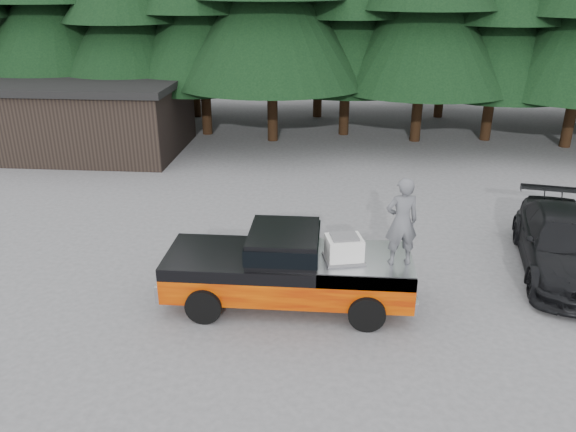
# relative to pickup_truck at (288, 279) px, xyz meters

# --- Properties ---
(ground) EXTENTS (120.00, 120.00, 0.00)m
(ground) POSITION_rel_pickup_truck_xyz_m (-1.04, 0.66, -0.67)
(ground) COLOR #535356
(ground) RESTS_ON ground
(pickup_truck) EXTENTS (6.00, 2.04, 1.33)m
(pickup_truck) POSITION_rel_pickup_truck_xyz_m (0.00, 0.00, 0.00)
(pickup_truck) COLOR #D05600
(pickup_truck) RESTS_ON ground
(truck_cab) EXTENTS (1.66, 1.90, 0.59)m
(truck_cab) POSITION_rel_pickup_truck_xyz_m (-0.10, -0.00, 0.96)
(truck_cab) COLOR black
(truck_cab) RESTS_ON pickup_truck
(air_compressor) EXTENTS (0.93, 0.83, 0.55)m
(air_compressor) POSITION_rel_pickup_truck_xyz_m (1.30, -0.21, 0.94)
(air_compressor) COLOR silver
(air_compressor) RESTS_ON pickup_truck
(man_on_bed) EXTENTS (0.83, 0.64, 2.05)m
(man_on_bed) POSITION_rel_pickup_truck_xyz_m (2.55, -0.24, 1.69)
(man_on_bed) COLOR #4F5156
(man_on_bed) RESTS_ON pickup_truck
(parked_car) EXTENTS (3.12, 5.75, 1.58)m
(parked_car) POSITION_rel_pickup_truck_xyz_m (7.24, 2.26, 0.13)
(parked_car) COLOR black
(parked_car) RESTS_ON ground
(utility_building) EXTENTS (8.40, 6.40, 3.30)m
(utility_building) POSITION_rel_pickup_truck_xyz_m (-10.04, 12.66, 1.00)
(utility_building) COLOR black
(utility_building) RESTS_ON ground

